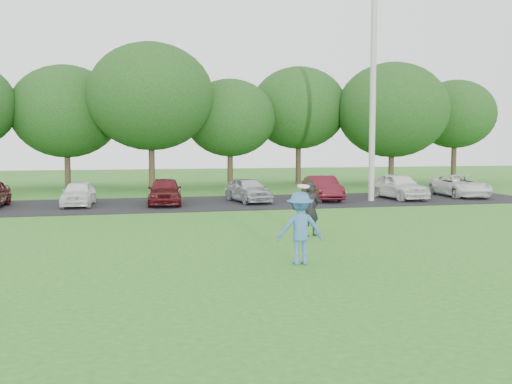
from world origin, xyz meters
TOP-DOWN VIEW (x-y plane):
  - ground at (0.00, 0.00)m, footprint 100.00×100.00m
  - parking_lot at (0.00, 13.00)m, footprint 32.00×6.50m
  - utility_pole at (7.68, 12.11)m, footprint 0.28×0.28m
  - frisbee_player at (0.03, -0.58)m, footprint 1.10×0.69m
  - camera_bystander at (1.56, 3.07)m, footprint 0.67×0.56m
  - parked_cars at (0.63, 12.98)m, footprint 28.00×4.38m
  - tree_row at (1.51, 22.76)m, footprint 42.39×9.85m

SIDE VIEW (x-z plane):
  - ground at x=0.00m, z-range 0.00..0.00m
  - parking_lot at x=0.00m, z-range 0.00..0.03m
  - parked_cars at x=0.63m, z-range -0.02..1.24m
  - camera_bystander at x=1.56m, z-range 0.00..1.58m
  - frisbee_player at x=0.03m, z-range -0.08..1.73m
  - tree_row at x=1.51m, z-range 0.59..9.23m
  - utility_pole at x=7.68m, z-range 0.00..10.28m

